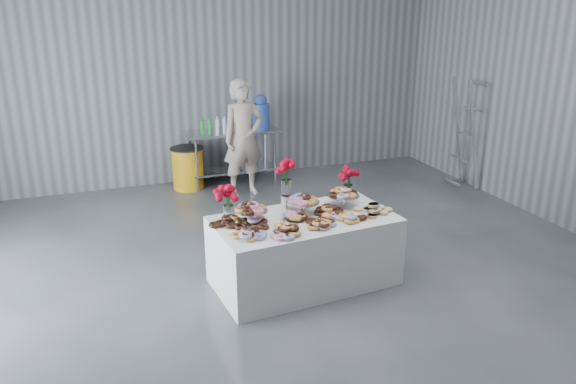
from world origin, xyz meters
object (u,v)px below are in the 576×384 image
object	(u,v)px
display_table	(304,251)
prep_table	(232,147)
water_jug	(261,113)
stepladder	(465,134)
person	(243,138)
trash_barrel	(188,168)

from	to	relation	value
display_table	prep_table	xyz separation A→B (m)	(0.19, 3.60, 0.24)
water_jug	stepladder	distance (m)	3.28
person	display_table	bearing A→B (deg)	-102.60
prep_table	person	bearing A→B (deg)	-87.41
trash_barrel	water_jug	bearing A→B (deg)	-0.00
trash_barrel	stepladder	bearing A→B (deg)	-20.07
display_table	trash_barrel	size ratio (longest dim) A/B	2.81
stepladder	trash_barrel	bearing A→B (deg)	159.93
stepladder	prep_table	bearing A→B (deg)	155.97
display_table	trash_barrel	world-z (taller)	display_table
prep_table	water_jug	world-z (taller)	water_jug
person	stepladder	bearing A→B (deg)	-24.07
prep_table	stepladder	distance (m)	3.73
water_jug	trash_barrel	size ratio (longest dim) A/B	0.82
trash_barrel	stepladder	xyz separation A→B (m)	(4.15, -1.52, 0.55)
water_jug	trash_barrel	world-z (taller)	water_jug
person	stepladder	size ratio (longest dim) A/B	1.00
display_table	trash_barrel	xyz separation A→B (m)	(-0.56, 3.60, -0.03)
trash_barrel	display_table	bearing A→B (deg)	-81.11
display_table	trash_barrel	bearing A→B (deg)	98.89
water_jug	stepladder	bearing A→B (deg)	-27.60
person	prep_table	bearing A→B (deg)	84.03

